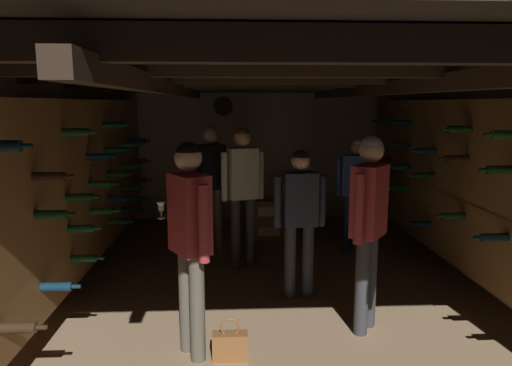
# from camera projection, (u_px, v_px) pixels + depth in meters

# --- Properties ---
(ground_plane) EXTENTS (8.40, 8.40, 0.00)m
(ground_plane) POSITION_uv_depth(u_px,v_px,m) (273.00, 288.00, 5.15)
(ground_plane) COLOR #8C7051
(room_shell) EXTENTS (4.72, 6.52, 2.41)m
(room_shell) POSITION_uv_depth(u_px,v_px,m) (272.00, 156.00, 5.17)
(room_shell) COLOR tan
(room_shell) RESTS_ON ground_plane
(wine_crate_stack) EXTENTS (0.52, 0.35, 0.60)m
(wine_crate_stack) POSITION_uv_depth(u_px,v_px,m) (268.00, 219.00, 6.96)
(wine_crate_stack) COLOR brown
(wine_crate_stack) RESTS_ON ground_plane
(display_bottle) EXTENTS (0.08, 0.08, 0.35)m
(display_bottle) POSITION_uv_depth(u_px,v_px,m) (261.00, 191.00, 6.84)
(display_bottle) COLOR #143819
(display_bottle) RESTS_ON wine_crate_stack
(person_host_center) EXTENTS (0.54, 0.25, 1.55)m
(person_host_center) POSITION_uv_depth(u_px,v_px,m) (300.00, 211.00, 4.76)
(person_host_center) COLOR #2D2D33
(person_host_center) RESTS_ON ground_plane
(person_guest_near_left) EXTENTS (0.43, 0.47, 1.73)m
(person_guest_near_left) POSITION_uv_depth(u_px,v_px,m) (190.00, 229.00, 3.60)
(person_guest_near_left) COLOR #4C473D
(person_guest_near_left) RESTS_ON ground_plane
(person_guest_near_right) EXTENTS (0.38, 0.45, 1.74)m
(person_guest_near_right) POSITION_uv_depth(u_px,v_px,m) (369.00, 214.00, 4.02)
(person_guest_near_right) COLOR #2D2D33
(person_guest_near_right) RESTS_ON ground_plane
(person_guest_rear_center) EXTENTS (0.52, 0.39, 1.73)m
(person_guest_rear_center) POSITION_uv_depth(u_px,v_px,m) (243.00, 183.00, 5.64)
(person_guest_rear_center) COLOR #2D2D33
(person_guest_rear_center) RESTS_ON ground_plane
(person_guest_far_right) EXTENTS (0.50, 0.34, 1.55)m
(person_guest_far_right) POSITION_uv_depth(u_px,v_px,m) (356.00, 185.00, 6.28)
(person_guest_far_right) COLOR #232D4C
(person_guest_far_right) RESTS_ON ground_plane
(person_guest_far_left) EXTENTS (0.49, 0.35, 1.71)m
(person_guest_far_left) POSITION_uv_depth(u_px,v_px,m) (211.00, 176.00, 6.26)
(person_guest_far_left) COLOR brown
(person_guest_far_left) RESTS_ON ground_plane
(handbag) EXTENTS (0.28, 0.12, 0.35)m
(handbag) POSITION_uv_depth(u_px,v_px,m) (230.00, 345.00, 3.69)
(handbag) COLOR brown
(handbag) RESTS_ON ground_plane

